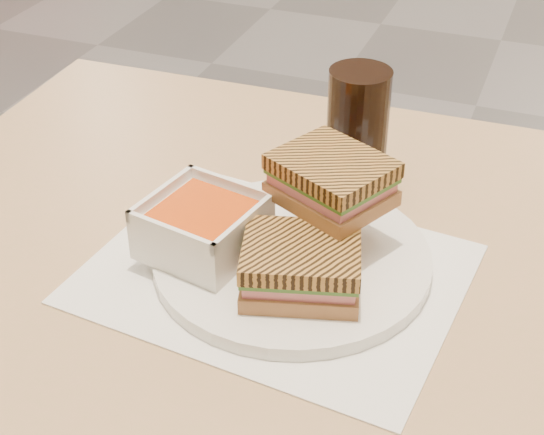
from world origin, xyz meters
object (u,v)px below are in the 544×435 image
(plate, at_px, (292,258))
(soup_bowl, at_px, (203,228))
(cola_glass, at_px, (357,132))
(main_table, at_px, (401,347))
(panini_lower, at_px, (301,266))

(plate, distance_m, soup_bowl, 0.10)
(soup_bowl, xyz_separation_m, cola_glass, (0.10, 0.19, 0.03))
(main_table, bearing_deg, cola_glass, 128.31)
(cola_glass, bearing_deg, plate, -95.89)
(plate, relative_size, panini_lower, 2.16)
(main_table, relative_size, plate, 4.27)
(plate, xyz_separation_m, panini_lower, (0.03, -0.05, 0.03))
(soup_bowl, bearing_deg, main_table, 18.59)
(main_table, distance_m, cola_glass, 0.25)
(plate, bearing_deg, cola_glass, 84.11)
(panini_lower, bearing_deg, main_table, 45.59)
(cola_glass, bearing_deg, panini_lower, -87.73)
(plate, xyz_separation_m, soup_bowl, (-0.09, -0.03, 0.03))
(soup_bowl, bearing_deg, cola_glass, 61.42)
(panini_lower, distance_m, cola_glass, 0.22)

